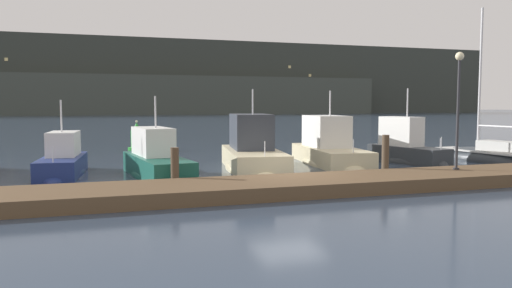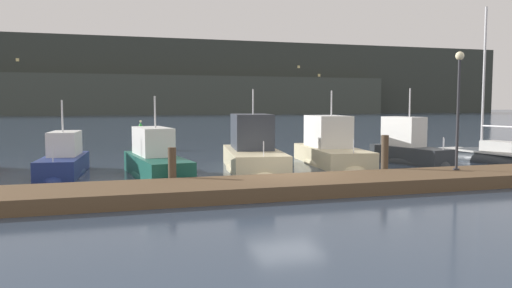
% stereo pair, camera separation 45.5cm
% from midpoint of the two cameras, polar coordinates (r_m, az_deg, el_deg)
% --- Properties ---
extents(ground_plane, '(400.00, 400.00, 0.00)m').
position_cam_midpoint_polar(ground_plane, '(18.27, 4.20, -4.69)').
color(ground_plane, '#2D3D51').
extents(dock, '(34.31, 2.80, 0.45)m').
position_cam_midpoint_polar(dock, '(16.83, 6.05, -4.72)').
color(dock, brown).
rests_on(dock, ground).
extents(mooring_pile_1, '(0.28, 0.28, 1.47)m').
position_cam_midpoint_polar(mooring_pile_1, '(17.27, -8.81, -2.81)').
color(mooring_pile_1, '#4C3D2D').
rests_on(mooring_pile_1, ground).
extents(mooring_pile_2, '(0.28, 0.28, 1.74)m').
position_cam_midpoint_polar(mooring_pile_2, '(20.08, 15.13, -1.49)').
color(mooring_pile_2, '#4C3D2D').
rests_on(mooring_pile_2, ground).
extents(motorboat_berth_2, '(2.09, 5.17, 3.62)m').
position_cam_midpoint_polar(motorboat_berth_2, '(22.33, -20.58, -2.44)').
color(motorboat_berth_2, navy).
rests_on(motorboat_berth_2, ground).
extents(motorboat_berth_3, '(2.59, 6.36, 3.85)m').
position_cam_midpoint_polar(motorboat_berth_3, '(20.61, -10.74, -2.71)').
color(motorboat_berth_3, '#195647').
rests_on(motorboat_berth_3, ground).
extents(motorboat_berth_4, '(3.40, 7.10, 4.27)m').
position_cam_midpoint_polar(motorboat_berth_4, '(22.58, 0.24, -1.75)').
color(motorboat_berth_4, beige).
rests_on(motorboat_berth_4, ground).
extents(motorboat_berth_5, '(3.12, 7.01, 4.24)m').
position_cam_midpoint_polar(motorboat_berth_5, '(24.90, 9.07, -1.28)').
color(motorboat_berth_5, beige).
rests_on(motorboat_berth_5, ground).
extents(motorboat_berth_6, '(2.50, 5.10, 4.42)m').
position_cam_midpoint_polar(motorboat_berth_6, '(26.15, 17.53, -1.22)').
color(motorboat_berth_6, '#2D3338').
rests_on(motorboat_berth_6, ground).
extents(sailboat_berth_7, '(2.62, 6.79, 8.57)m').
position_cam_midpoint_polar(sailboat_berth_7, '(28.05, 25.64, -1.68)').
color(sailboat_berth_7, '#2D3338').
rests_on(sailboat_berth_7, ground).
extents(channel_buoy, '(1.14, 1.14, 1.90)m').
position_cam_midpoint_polar(channel_buoy, '(33.00, -12.65, 0.59)').
color(channel_buoy, green).
rests_on(channel_buoy, ground).
extents(dock_lamppost, '(0.32, 0.32, 4.44)m').
position_cam_midpoint_polar(dock_lamppost, '(20.31, 22.75, 5.49)').
color(dock_lamppost, '#2D2D33').
rests_on(dock_lamppost, dock).
extents(hillside_backdrop, '(240.00, 23.00, 21.28)m').
position_cam_midpoint_polar(hillside_backdrop, '(147.66, -14.11, 7.11)').
color(hillside_backdrop, '#333833').
rests_on(hillside_backdrop, ground).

